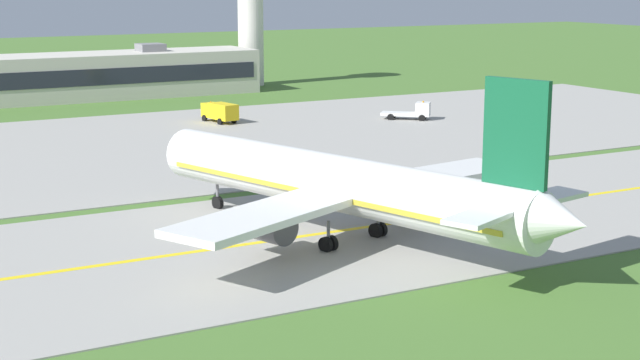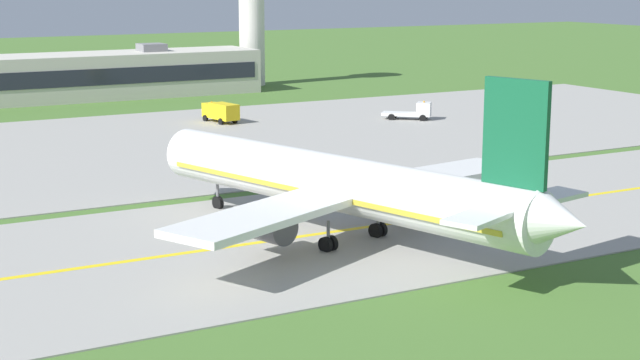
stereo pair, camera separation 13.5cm
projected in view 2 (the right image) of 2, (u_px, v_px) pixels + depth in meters
The scene contains 8 objects.
ground_plane at pixel (391, 225), 73.83m from camera, with size 500.00×500.00×0.00m, color #47702D.
taxiway_strip at pixel (391, 224), 73.82m from camera, with size 240.00×28.00×0.10m, color #9E9B93.
apron_pad at pixel (269, 136), 114.56m from camera, with size 140.00×52.00×0.10m, color #9E9B93.
taxiway_centreline at pixel (391, 224), 73.81m from camera, with size 220.00×0.60×0.01m, color yellow.
airplane_lead at pixel (338, 184), 68.63m from camera, with size 31.87×38.85×12.70m.
service_truck_baggage at pixel (221, 111), 124.78m from camera, with size 3.09×6.25×2.60m.
service_truck_fuel at pixel (414, 111), 127.23m from camera, with size 6.13×5.80×2.59m.
terminal_building at pixel (85, 76), 149.47m from camera, with size 54.70×11.63×8.12m.
Camera 2 is at (-39.14, -60.12, 18.59)m, focal length 54.30 mm.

